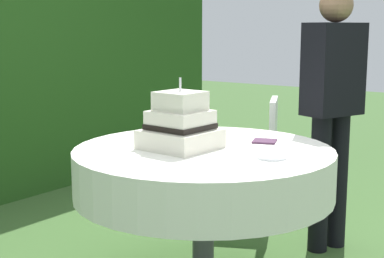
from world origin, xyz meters
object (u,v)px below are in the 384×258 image
object	(u,v)px
standing_person	(332,102)
garden_chair	(258,149)
serving_plate_near	(271,157)
napkin_stack	(265,141)
cake_table	(203,172)
wedding_cake	(180,126)
serving_plate_far	(205,136)

from	to	relation	value
standing_person	garden_chair	bearing A→B (deg)	76.00
serving_plate_near	napkin_stack	distance (m)	0.39
serving_plate_near	napkin_stack	world-z (taller)	serving_plate_near
cake_table	garden_chair	size ratio (longest dim) A/B	1.49
serving_plate_near	napkin_stack	size ratio (longest dim) A/B	1.19
serving_plate_near	wedding_cake	bearing A→B (deg)	98.51
cake_table	standing_person	xyz separation A→B (m)	(0.95, -0.28, 0.29)
cake_table	garden_chair	distance (m)	1.15
serving_plate_far	standing_person	bearing A→B (deg)	-33.22
serving_plate_far	standing_person	distance (m)	0.84
serving_plate_near	standing_person	bearing A→B (deg)	6.44
serving_plate_far	napkin_stack	distance (m)	0.35
garden_chair	napkin_stack	bearing A→B (deg)	-148.11
serving_plate_near	napkin_stack	xyz separation A→B (m)	(0.32, 0.22, -0.00)
serving_plate_far	standing_person	world-z (taller)	standing_person
garden_chair	standing_person	distance (m)	0.72
cake_table	wedding_cake	world-z (taller)	wedding_cake
serving_plate_near	serving_plate_far	size ratio (longest dim) A/B	1.07
standing_person	cake_table	bearing A→B (deg)	163.67
serving_plate_near	garden_chair	world-z (taller)	garden_chair
cake_table	napkin_stack	bearing A→B (deg)	-27.09
garden_chair	serving_plate_near	bearing A→B (deg)	-147.40
serving_plate_near	serving_plate_far	world-z (taller)	same
cake_table	wedding_cake	bearing A→B (deg)	122.44
napkin_stack	serving_plate_near	bearing A→B (deg)	-145.71
cake_table	garden_chair	xyz separation A→B (m)	(1.10, 0.31, -0.10)
serving_plate_near	standing_person	xyz separation A→B (m)	(0.94, 0.11, 0.16)
wedding_cake	standing_person	xyz separation A→B (m)	(1.01, -0.38, 0.05)
cake_table	serving_plate_far	bearing A→B (deg)	34.11
cake_table	napkin_stack	size ratio (longest dim) A/B	10.89
wedding_cake	napkin_stack	size ratio (longest dim) A/B	2.96
wedding_cake	napkin_stack	distance (m)	0.49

